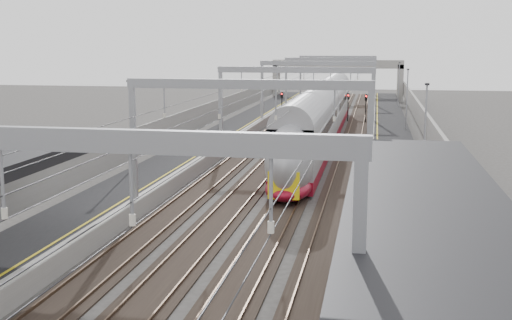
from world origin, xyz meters
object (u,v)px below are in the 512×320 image
at_px(train, 321,121).
at_px(signal_green, 282,100).
at_px(overbridge, 337,69).
at_px(bench, 396,286).

height_order(train, signal_green, train).
bearing_deg(overbridge, train, -88.29).
height_order(overbridge, bench, overbridge).
xyz_separation_m(train, signal_green, (-6.70, 20.60, 0.17)).
bearing_deg(train, overbridge, 91.71).
height_order(overbridge, train, overbridge).
bearing_deg(overbridge, signal_green, -99.95).
height_order(overbridge, signal_green, overbridge).
xyz_separation_m(overbridge, signal_green, (-5.20, -29.65, -2.89)).
relative_size(overbridge, train, 0.41).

